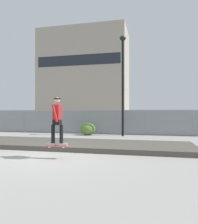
{
  "coord_description": "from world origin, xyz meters",
  "views": [
    {
      "loc": [
        3.59,
        -7.19,
        1.65
      ],
      "look_at": [
        0.67,
        5.39,
        1.68
      ],
      "focal_mm": 34.58,
      "sensor_mm": 36.0,
      "label": 1
    }
  ],
  "objects_px": {
    "skateboard": "(57,146)",
    "street_lamp": "(123,74)",
    "parked_car_near": "(69,121)",
    "parked_car_mid": "(129,122)",
    "shrub_left": "(88,129)",
    "skater": "(57,118)"
  },
  "relations": [
    {
      "from": "skateboard",
      "to": "parked_car_near",
      "type": "relative_size",
      "value": 0.18
    },
    {
      "from": "skater",
      "to": "parked_car_mid",
      "type": "relative_size",
      "value": 0.39
    },
    {
      "from": "skater",
      "to": "parked_car_mid",
      "type": "xyz_separation_m",
      "value": [
        1.42,
        12.42,
        -0.61
      ]
    },
    {
      "from": "skateboard",
      "to": "shrub_left",
      "type": "height_order",
      "value": "shrub_left"
    },
    {
      "from": "skateboard",
      "to": "parked_car_near",
      "type": "height_order",
      "value": "parked_car_near"
    },
    {
      "from": "skater",
      "to": "parked_car_mid",
      "type": "distance_m",
      "value": 12.52
    },
    {
      "from": "street_lamp",
      "to": "parked_car_near",
      "type": "distance_m",
      "value": 8.13
    },
    {
      "from": "skateboard",
      "to": "parked_car_mid",
      "type": "distance_m",
      "value": 12.51
    },
    {
      "from": "parked_car_near",
      "to": "shrub_left",
      "type": "height_order",
      "value": "parked_car_near"
    },
    {
      "from": "skater",
      "to": "parked_car_mid",
      "type": "height_order",
      "value": "skater"
    },
    {
      "from": "skater",
      "to": "street_lamp",
      "type": "distance_m",
      "value": 8.6
    },
    {
      "from": "skateboard",
      "to": "street_lamp",
      "type": "bearing_deg",
      "value": 80.08
    },
    {
      "from": "skateboard",
      "to": "skater",
      "type": "relative_size",
      "value": 0.47
    },
    {
      "from": "street_lamp",
      "to": "shrub_left",
      "type": "relative_size",
      "value": 6.28
    },
    {
      "from": "shrub_left",
      "to": "skateboard",
      "type": "bearing_deg",
      "value": -81.65
    },
    {
      "from": "skateboard",
      "to": "street_lamp",
      "type": "relative_size",
      "value": 0.12
    },
    {
      "from": "parked_car_mid",
      "to": "shrub_left",
      "type": "distance_m",
      "value": 5.11
    },
    {
      "from": "skater",
      "to": "street_lamp",
      "type": "relative_size",
      "value": 0.24
    },
    {
      "from": "parked_car_near",
      "to": "parked_car_mid",
      "type": "relative_size",
      "value": 1.01
    },
    {
      "from": "parked_car_near",
      "to": "street_lamp",
      "type": "bearing_deg",
      "value": -38.43
    },
    {
      "from": "street_lamp",
      "to": "shrub_left",
      "type": "bearing_deg",
      "value": 178.28
    },
    {
      "from": "parked_car_mid",
      "to": "shrub_left",
      "type": "height_order",
      "value": "parked_car_mid"
    }
  ]
}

